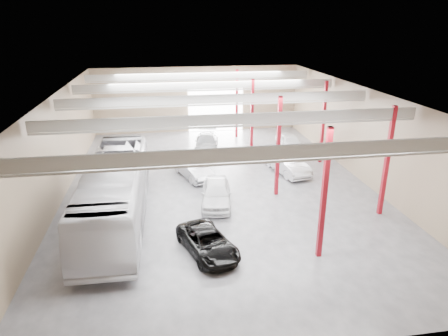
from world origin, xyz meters
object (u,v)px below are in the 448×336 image
object	(u,v)px
black_sedan	(208,242)
car_row_a	(216,193)
car_row_c	(207,142)
car_row_b	(193,168)
car_right_far	(290,143)
car_right_near	(287,163)
coach_bus	(116,192)

from	to	relation	value
black_sedan	car_row_a	distance (m)	5.96
black_sedan	car_row_c	distance (m)	17.94
car_row_b	car_row_c	xyz separation A→B (m)	(1.92, 6.80, -0.02)
car_row_c	car_right_far	distance (m)	7.82
car_row_c	car_right_near	size ratio (longest dim) A/B	1.01
black_sedan	car_row_c	world-z (taller)	car_row_c
car_row_c	black_sedan	bearing A→B (deg)	-87.99
black_sedan	car_right_near	bearing A→B (deg)	36.76
car_row_a	car_right_far	world-z (taller)	car_row_a
black_sedan	car_right_far	distance (m)	18.73
car_row_a	car_row_b	world-z (taller)	car_row_a
car_row_b	car_right_far	xyz separation A→B (m)	(9.53, 5.00, 0.04)
coach_bus	car_row_c	bearing A→B (deg)	63.07
car_row_a	car_row_b	bearing A→B (deg)	110.54
car_row_c	car_row_a	bearing A→B (deg)	-85.12
coach_bus	black_sedan	distance (m)	6.87
car_row_a	car_row_b	distance (m)	5.32
black_sedan	car_row_b	xyz separation A→B (m)	(0.18, 11.01, 0.13)
car_row_b	car_right_near	world-z (taller)	car_right_near
car_row_b	car_row_c	bearing A→B (deg)	54.51
car_right_far	coach_bus	bearing A→B (deg)	-141.18
coach_bus	car_row_c	world-z (taller)	coach_bus
car_row_c	car_right_far	world-z (taller)	car_right_far
car_row_a	car_right_near	bearing A→B (deg)	46.04
car_row_c	car_right_far	xyz separation A→B (m)	(7.61, -1.80, 0.06)
black_sedan	car_row_b	size ratio (longest dim) A/B	0.98
black_sedan	car_row_c	size ratio (longest dim) A/B	0.89
coach_bus	car_right_near	xyz separation A→B (m)	(12.80, 6.30, -1.09)
car_row_b	black_sedan	bearing A→B (deg)	-110.64
car_row_c	car_row_b	bearing A→B (deg)	-97.05
car_row_a	car_row_b	xyz separation A→B (m)	(-1.12, 5.20, -0.04)
car_right_near	car_right_far	distance (m)	5.55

